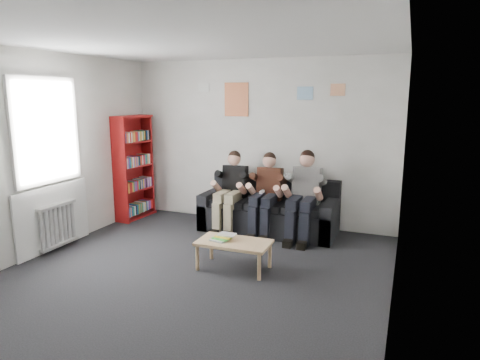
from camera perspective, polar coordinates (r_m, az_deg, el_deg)
The scene contains 14 objects.
room_shell at distance 4.82m, azimuth -7.28°, elevation 1.99°, with size 5.00×5.00×5.00m.
sofa at distance 6.82m, azimuth 3.93°, elevation -4.33°, with size 2.11×0.86×0.81m.
bookshelf at distance 7.63m, azimuth -13.89°, elevation 1.64°, with size 0.27×0.80×1.78m.
coffee_table at distance 5.31m, azimuth -0.83°, elevation -8.61°, with size 0.89×0.49×0.36m.
game_cases at distance 5.35m, azimuth -2.28°, elevation -7.63°, with size 0.27×0.25×0.07m.
person_left at distance 6.76m, azimuth -1.29°, elevation -1.52°, with size 0.38×0.81×1.26m.
person_middle at distance 6.55m, azimuth 3.44°, elevation -1.92°, with size 0.38×0.81×1.26m.
person_right at distance 6.39m, azimuth 8.45°, elevation -2.15°, with size 0.41×0.88×1.32m.
radiator at distance 6.49m, azimuth -23.10°, elevation -5.51°, with size 0.10×0.64×0.60m.
window at distance 6.39m, azimuth -24.04°, elevation 0.43°, with size 0.05×1.30×2.36m.
poster_large at distance 7.18m, azimuth -0.48°, elevation 10.68°, with size 0.42×0.01×0.55m, color gold.
poster_blue at distance 6.83m, azimuth 8.67°, elevation 11.37°, with size 0.25×0.01×0.20m, color #439DE4.
poster_pink at distance 6.73m, azimuth 12.91°, elevation 11.65°, with size 0.22×0.01×0.18m, color #D14188.
poster_sign at distance 7.43m, azimuth -4.87°, elevation 12.20°, with size 0.20×0.01×0.14m, color white.
Camera 1 is at (2.32, -4.16, 2.11)m, focal length 32.00 mm.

